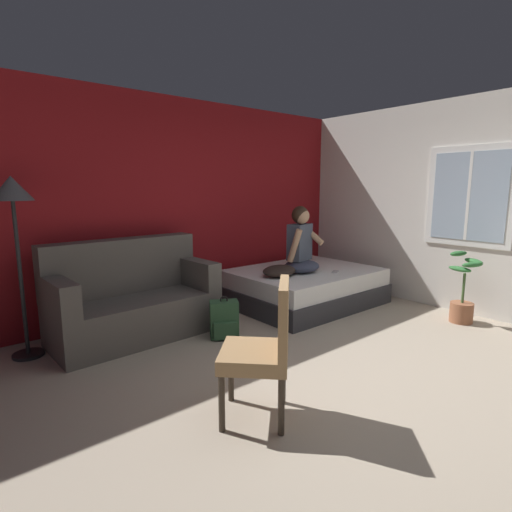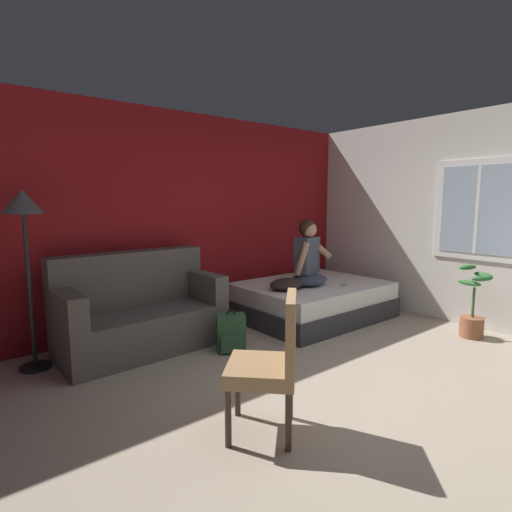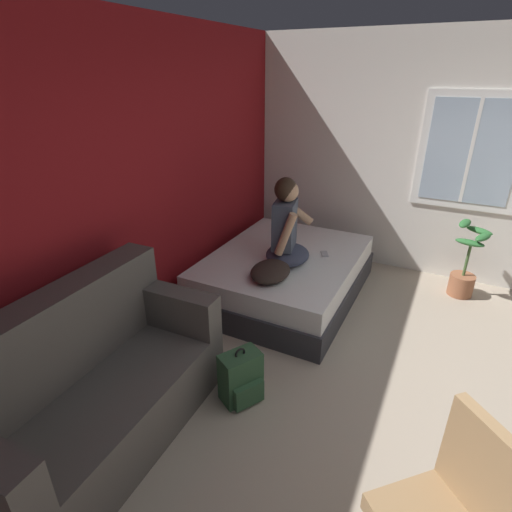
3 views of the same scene
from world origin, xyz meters
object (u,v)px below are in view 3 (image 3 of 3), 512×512
(cell_phone, at_px, (325,254))
(potted_plant, at_px, (465,270))
(bed, at_px, (285,274))
(couch, at_px, (94,389))
(backpack, at_px, (241,378))
(throw_pillow, at_px, (270,271))
(person_seated, at_px, (287,229))

(cell_phone, xyz_separation_m, potted_plant, (0.67, -1.38, -0.18))
(bed, bearing_deg, couch, 171.24)
(cell_phone, distance_m, potted_plant, 1.55)
(couch, bearing_deg, cell_phone, -16.22)
(couch, relative_size, backpack, 3.77)
(bed, bearing_deg, throw_pillow, -171.73)
(bed, xyz_separation_m, potted_plant, (0.86, -1.75, 0.07))
(cell_phone, height_order, potted_plant, potted_plant)
(person_seated, height_order, backpack, person_seated)
(bed, bearing_deg, potted_plant, -63.73)
(person_seated, xyz_separation_m, cell_phone, (0.35, -0.31, -0.35))
(backpack, relative_size, throw_pillow, 0.95)
(throw_pillow, distance_m, potted_plant, 2.21)
(bed, relative_size, person_seated, 2.23)
(backpack, bearing_deg, cell_phone, -1.10)
(backpack, bearing_deg, bed, 11.92)
(bed, bearing_deg, cell_phone, -62.96)
(bed, height_order, throw_pillow, throw_pillow)
(bed, bearing_deg, person_seated, -157.43)
(couch, height_order, cell_phone, couch)
(bed, height_order, person_seated, person_seated)
(couch, relative_size, throw_pillow, 3.60)
(throw_pillow, relative_size, potted_plant, 0.56)
(person_seated, distance_m, backpack, 1.60)
(person_seated, xyz_separation_m, potted_plant, (1.02, -1.69, -0.53))
(person_seated, xyz_separation_m, throw_pillow, (-0.40, -0.02, -0.29))
(couch, bearing_deg, person_seated, -11.09)
(backpack, xyz_separation_m, cell_phone, (1.79, -0.03, 0.29))
(backpack, distance_m, throw_pillow, 1.13)
(cell_phone, bearing_deg, backpack, -117.97)
(bed, height_order, couch, couch)
(couch, height_order, throw_pillow, couch)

